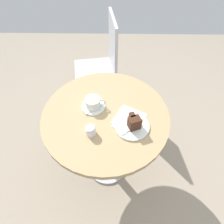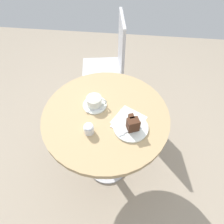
{
  "view_description": "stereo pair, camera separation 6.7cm",
  "coord_description": "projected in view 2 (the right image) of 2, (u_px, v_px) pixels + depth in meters",
  "views": [
    {
      "loc": [
        0.05,
        -0.75,
        1.67
      ],
      "look_at": [
        0.04,
        -0.01,
        0.76
      ],
      "focal_mm": 32.0,
      "sensor_mm": 36.0,
      "label": 1
    },
    {
      "loc": [
        0.12,
        -0.75,
        1.67
      ],
      "look_at": [
        0.04,
        -0.01,
        0.76
      ],
      "focal_mm": 32.0,
      "sensor_mm": 36.0,
      "label": 2
    }
  ],
  "objects": [
    {
      "name": "cake_slice",
      "position": [
        133.0,
        124.0,
        1.11
      ],
      "size": [
        0.08,
        0.09,
        0.08
      ],
      "rotation": [
        0.0,
        0.0,
        1.93
      ],
      "color": "#422619",
      "rests_on": "cake_plate"
    },
    {
      "name": "sugar_pot",
      "position": [
        89.0,
        129.0,
        1.11
      ],
      "size": [
        0.06,
        0.06,
        0.06
      ],
      "color": "white",
      "rests_on": "cafe_table"
    },
    {
      "name": "ground_plane",
      "position": [
        108.0,
        164.0,
        1.78
      ],
      "size": [
        4.4,
        4.4,
        0.01
      ],
      "primitive_type": "cube",
      "color": "gray",
      "rests_on": "ground"
    },
    {
      "name": "teaspoon",
      "position": [
        92.0,
        110.0,
        1.22
      ],
      "size": [
        0.1,
        0.04,
        0.0
      ],
      "rotation": [
        0.0,
        0.0,
        3.42
      ],
      "color": "silver",
      "rests_on": "saucer"
    },
    {
      "name": "cafe_chair",
      "position": [
        112.0,
        60.0,
        1.84
      ],
      "size": [
        0.44,
        0.44,
        0.94
      ],
      "rotation": [
        0.0,
        0.0,
        4.88
      ],
      "color": "#BCBCC1",
      "rests_on": "ground"
    },
    {
      "name": "napkin",
      "position": [
        128.0,
        121.0,
        1.18
      ],
      "size": [
        0.22,
        0.23,
        0.0
      ],
      "rotation": [
        0.0,
        0.0,
        4.21
      ],
      "color": "silver",
      "rests_on": "cafe_table"
    },
    {
      "name": "cafe_table",
      "position": [
        106.0,
        125.0,
        1.31
      ],
      "size": [
        0.78,
        0.78,
        0.72
      ],
      "color": "tan",
      "rests_on": "ground"
    },
    {
      "name": "cake_plate",
      "position": [
        131.0,
        127.0,
        1.15
      ],
      "size": [
        0.2,
        0.2,
        0.01
      ],
      "color": "silver",
      "rests_on": "cafe_table"
    },
    {
      "name": "fork",
      "position": [
        127.0,
        132.0,
        1.12
      ],
      "size": [
        0.13,
        0.08,
        0.0
      ],
      "rotation": [
        0.0,
        0.0,
        3.6
      ],
      "color": "silver",
      "rests_on": "cake_plate"
    },
    {
      "name": "saucer",
      "position": [
        95.0,
        105.0,
        1.26
      ],
      "size": [
        0.15,
        0.15,
        0.01
      ],
      "color": "silver",
      "rests_on": "cafe_table"
    },
    {
      "name": "coffee_cup",
      "position": [
        95.0,
        101.0,
        1.23
      ],
      "size": [
        0.13,
        0.09,
        0.06
      ],
      "color": "silver",
      "rests_on": "saucer"
    }
  ]
}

